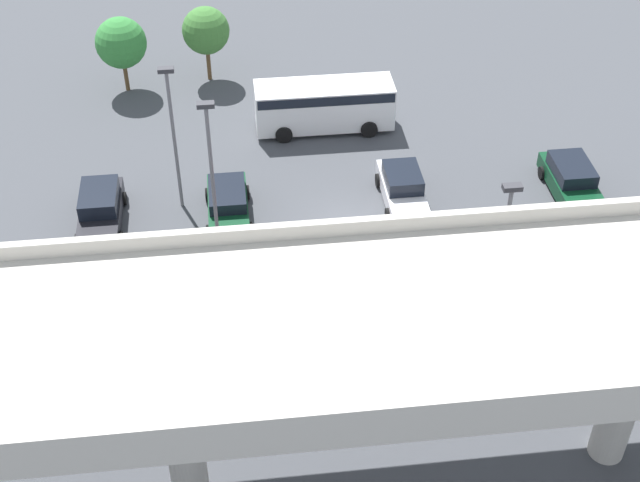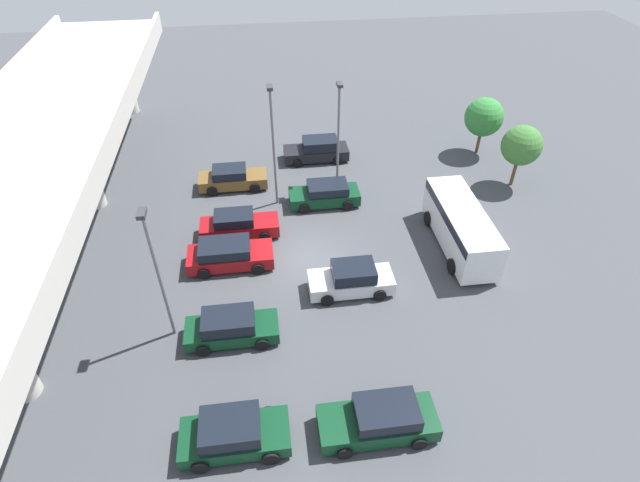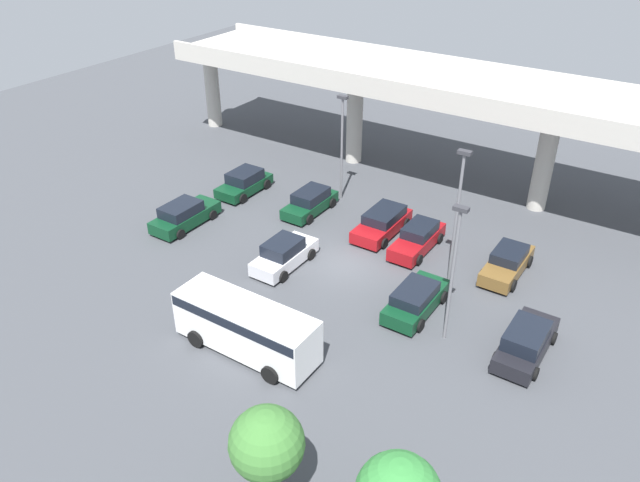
{
  "view_description": "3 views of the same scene",
  "coord_description": "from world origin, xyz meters",
  "px_view_note": "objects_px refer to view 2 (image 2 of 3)",
  "views": [
    {
      "loc": [
        5.05,
        31.94,
        25.93
      ],
      "look_at": [
        1.58,
        2.14,
        1.25
      ],
      "focal_mm": 50.0,
      "sensor_mm": 36.0,
      "label": 1
    },
    {
      "loc": [
        -21.87,
        2.28,
        19.31
      ],
      "look_at": [
        0.68,
        -0.69,
        0.71
      ],
      "focal_mm": 28.0,
      "sensor_mm": 36.0,
      "label": 2
    },
    {
      "loc": [
        15.83,
        -26.49,
        20.21
      ],
      "look_at": [
        -1.67,
        0.08,
        1.08
      ],
      "focal_mm": 35.0,
      "sensor_mm": 36.0,
      "label": 3
    }
  ],
  "objects_px": {
    "shuttle_bus": "(461,225)",
    "parked_car_7": "(317,150)",
    "parked_car_3": "(229,254)",
    "lamp_post_near_aisle": "(157,267)",
    "parked_car_1": "(231,327)",
    "parked_car_5": "(325,194)",
    "lamp_post_mid_lot": "(273,139)",
    "tree_front_left": "(522,146)",
    "tree_front_centre": "(484,117)",
    "parked_car_8": "(380,420)",
    "parked_car_0": "(233,434)",
    "lamp_post_by_overpass": "(338,128)",
    "parked_car_2": "(351,279)",
    "parked_car_4": "(238,225)",
    "parked_car_6": "(232,178)"
  },
  "relations": [
    {
      "from": "lamp_post_by_overpass",
      "to": "parked_car_4",
      "type": "bearing_deg",
      "value": 125.06
    },
    {
      "from": "lamp_post_near_aisle",
      "to": "lamp_post_by_overpass",
      "type": "bearing_deg",
      "value": -39.43
    },
    {
      "from": "parked_car_3",
      "to": "parked_car_5",
      "type": "distance_m",
      "value": 8.28
    },
    {
      "from": "parked_car_0",
      "to": "parked_car_4",
      "type": "relative_size",
      "value": 0.92
    },
    {
      "from": "parked_car_0",
      "to": "tree_front_centre",
      "type": "bearing_deg",
      "value": 49.41
    },
    {
      "from": "parked_car_5",
      "to": "shuttle_bus",
      "type": "xyz_separation_m",
      "value": [
        -5.43,
        -7.3,
        0.81
      ]
    },
    {
      "from": "lamp_post_by_overpass",
      "to": "tree_front_centre",
      "type": "bearing_deg",
      "value": -74.72
    },
    {
      "from": "parked_car_5",
      "to": "tree_front_centre",
      "type": "xyz_separation_m",
      "value": [
        5.35,
        -12.71,
        2.21
      ]
    },
    {
      "from": "parked_car_6",
      "to": "parked_car_8",
      "type": "bearing_deg",
      "value": -72.66
    },
    {
      "from": "parked_car_7",
      "to": "lamp_post_near_aisle",
      "type": "bearing_deg",
      "value": 60.16
    },
    {
      "from": "parked_car_1",
      "to": "parked_car_6",
      "type": "height_order",
      "value": "parked_car_1"
    },
    {
      "from": "parked_car_5",
      "to": "lamp_post_by_overpass",
      "type": "distance_m",
      "value": 4.41
    },
    {
      "from": "parked_car_3",
      "to": "lamp_post_near_aisle",
      "type": "xyz_separation_m",
      "value": [
        -4.79,
        2.71,
        3.65
      ]
    },
    {
      "from": "lamp_post_by_overpass",
      "to": "tree_front_left",
      "type": "relative_size",
      "value": 1.67
    },
    {
      "from": "parked_car_3",
      "to": "lamp_post_near_aisle",
      "type": "height_order",
      "value": "lamp_post_near_aisle"
    },
    {
      "from": "parked_car_1",
      "to": "parked_car_5",
      "type": "bearing_deg",
      "value": 60.53
    },
    {
      "from": "parked_car_0",
      "to": "parked_car_8",
      "type": "height_order",
      "value": "parked_car_8"
    },
    {
      "from": "parked_car_3",
      "to": "lamp_post_near_aisle",
      "type": "bearing_deg",
      "value": -119.54
    },
    {
      "from": "parked_car_8",
      "to": "parked_car_4",
      "type": "bearing_deg",
      "value": -67.91
    },
    {
      "from": "parked_car_5",
      "to": "parked_car_6",
      "type": "xyz_separation_m",
      "value": [
        2.83,
        6.14,
        -0.02
      ]
    },
    {
      "from": "parked_car_2",
      "to": "tree_front_left",
      "type": "relative_size",
      "value": 1.02
    },
    {
      "from": "parked_car_0",
      "to": "parked_car_1",
      "type": "height_order",
      "value": "parked_car_0"
    },
    {
      "from": "parked_car_6",
      "to": "tree_front_left",
      "type": "bearing_deg",
      "value": -6.44
    },
    {
      "from": "parked_car_1",
      "to": "parked_car_5",
      "type": "height_order",
      "value": "parked_car_1"
    },
    {
      "from": "shuttle_bus",
      "to": "parked_car_7",
      "type": "bearing_deg",
      "value": 31.98
    },
    {
      "from": "parked_car_5",
      "to": "parked_car_6",
      "type": "relative_size",
      "value": 0.99
    },
    {
      "from": "parked_car_1",
      "to": "lamp_post_by_overpass",
      "type": "xyz_separation_m",
      "value": [
        13.06,
        -7.31,
        3.64
      ]
    },
    {
      "from": "parked_car_5",
      "to": "parked_car_6",
      "type": "height_order",
      "value": "parked_car_6"
    },
    {
      "from": "parked_car_5",
      "to": "lamp_post_mid_lot",
      "type": "height_order",
      "value": "lamp_post_mid_lot"
    },
    {
      "from": "parked_car_7",
      "to": "tree_front_centre",
      "type": "xyz_separation_m",
      "value": [
        -0.56,
        -12.48,
        2.17
      ]
    },
    {
      "from": "parked_car_2",
      "to": "parked_car_4",
      "type": "distance_m",
      "value": 8.29
    },
    {
      "from": "parked_car_8",
      "to": "tree_front_left",
      "type": "xyz_separation_m",
      "value": [
        17.27,
        -13.49,
        2.31
      ]
    },
    {
      "from": "parked_car_6",
      "to": "lamp_post_near_aisle",
      "type": "bearing_deg",
      "value": -102.41
    },
    {
      "from": "parked_car_4",
      "to": "lamp_post_by_overpass",
      "type": "bearing_deg",
      "value": 35.06
    },
    {
      "from": "parked_car_1",
      "to": "parked_car_5",
      "type": "relative_size",
      "value": 0.97
    },
    {
      "from": "lamp_post_mid_lot",
      "to": "lamp_post_by_overpass",
      "type": "distance_m",
      "value": 4.7
    },
    {
      "from": "parked_car_2",
      "to": "parked_car_8",
      "type": "xyz_separation_m",
      "value": [
        -8.29,
        0.32,
        -0.02
      ]
    },
    {
      "from": "parked_car_2",
      "to": "parked_car_4",
      "type": "relative_size",
      "value": 0.95
    },
    {
      "from": "parked_car_2",
      "to": "lamp_post_by_overpass",
      "type": "bearing_deg",
      "value": -94.91
    },
    {
      "from": "tree_front_left",
      "to": "lamp_post_by_overpass",
      "type": "bearing_deg",
      "value": 82.64
    },
    {
      "from": "parked_car_0",
      "to": "parked_car_1",
      "type": "xyz_separation_m",
      "value": [
        5.62,
        0.14,
        -0.02
      ]
    },
    {
      "from": "parked_car_7",
      "to": "tree_front_left",
      "type": "distance_m",
      "value": 14.41
    },
    {
      "from": "parked_car_8",
      "to": "lamp_post_mid_lot",
      "type": "relative_size",
      "value": 0.6
    },
    {
      "from": "parked_car_8",
      "to": "tree_front_left",
      "type": "distance_m",
      "value": 22.03
    },
    {
      "from": "parked_car_5",
      "to": "lamp_post_mid_lot",
      "type": "xyz_separation_m",
      "value": [
        0.51,
        3.19,
        4.01
      ]
    },
    {
      "from": "parked_car_1",
      "to": "parked_car_5",
      "type": "distance_m",
      "value": 12.47
    },
    {
      "from": "lamp_post_mid_lot",
      "to": "lamp_post_by_overpass",
      "type": "height_order",
      "value": "lamp_post_mid_lot"
    },
    {
      "from": "tree_front_left",
      "to": "tree_front_centre",
      "type": "xyz_separation_m",
      "value": [
        4.74,
        0.72,
        -0.12
      ]
    },
    {
      "from": "parked_car_0",
      "to": "parked_car_6",
      "type": "distance_m",
      "value": 19.31
    },
    {
      "from": "parked_car_0",
      "to": "parked_car_1",
      "type": "relative_size",
      "value": 0.97
    }
  ]
}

